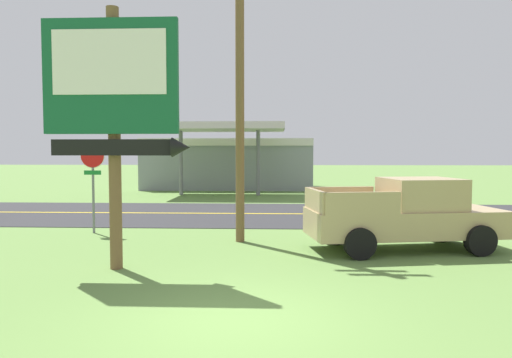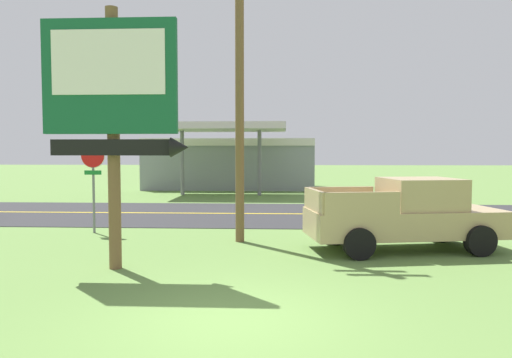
% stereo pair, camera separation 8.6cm
% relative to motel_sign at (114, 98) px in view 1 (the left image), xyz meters
% --- Properties ---
extents(ground_plane, '(180.00, 180.00, 0.00)m').
position_rel_motel_sign_xyz_m(ground_plane, '(2.93, -3.12, -3.88)').
color(ground_plane, '#5B7F3D').
extents(road_asphalt, '(140.00, 8.00, 0.02)m').
position_rel_motel_sign_xyz_m(road_asphalt, '(2.93, 9.88, -3.87)').
color(road_asphalt, '#2B2B2D').
rests_on(road_asphalt, ground).
extents(road_centre_line, '(126.00, 0.20, 0.01)m').
position_rel_motel_sign_xyz_m(road_centre_line, '(2.93, 9.88, -3.86)').
color(road_centre_line, gold).
rests_on(road_centre_line, road_asphalt).
extents(motel_sign, '(3.26, 0.54, 5.91)m').
position_rel_motel_sign_xyz_m(motel_sign, '(0.00, 0.00, 0.00)').
color(motel_sign, brown).
rests_on(motel_sign, ground).
extents(stop_sign, '(0.80, 0.08, 2.95)m').
position_rel_motel_sign_xyz_m(stop_sign, '(-2.43, 4.84, -1.85)').
color(stop_sign, slate).
rests_on(stop_sign, ground).
extents(utility_pole, '(1.73, 0.26, 9.25)m').
position_rel_motel_sign_xyz_m(utility_pole, '(2.51, 3.58, 1.03)').
color(utility_pole, brown).
rests_on(utility_pole, ground).
extents(gas_station, '(12.00, 11.50, 4.40)m').
position_rel_motel_sign_xyz_m(gas_station, '(0.02, 24.47, -1.94)').
color(gas_station, gray).
rests_on(gas_station, ground).
extents(pickup_tan_parked_on_lawn, '(5.46, 2.92, 1.96)m').
position_rel_motel_sign_xyz_m(pickup_tan_parked_on_lawn, '(7.15, 2.59, -2.92)').
color(pickup_tan_parked_on_lawn, tan).
rests_on(pickup_tan_parked_on_lawn, ground).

